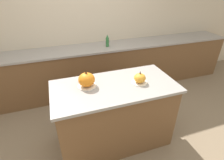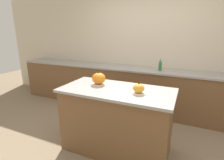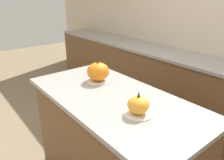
# 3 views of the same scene
# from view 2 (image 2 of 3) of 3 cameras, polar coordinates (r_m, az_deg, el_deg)

# --- Properties ---
(ground_plane) EXTENTS (12.00, 12.00, 0.00)m
(ground_plane) POSITION_cam_2_polar(r_m,az_deg,el_deg) (2.77, 1.40, -21.37)
(ground_plane) COLOR #847056
(wall_back) EXTENTS (8.00, 0.06, 2.50)m
(wall_back) POSITION_cam_2_polar(r_m,az_deg,el_deg) (3.90, 11.60, 9.22)
(wall_back) COLOR beige
(wall_back) RESTS_ON ground_plane
(kitchen_island) EXTENTS (1.51, 0.75, 0.92)m
(kitchen_island) POSITION_cam_2_polar(r_m,az_deg,el_deg) (2.52, 1.47, -12.93)
(kitchen_island) COLOR brown
(kitchen_island) RESTS_ON ground_plane
(back_counter) EXTENTS (6.00, 0.60, 0.93)m
(back_counter) POSITION_cam_2_polar(r_m,az_deg,el_deg) (3.76, 9.82, -3.25)
(back_counter) COLOR brown
(back_counter) RESTS_ON ground_plane
(pumpkin_cake_left) EXTENTS (0.23, 0.23, 0.21)m
(pumpkin_cake_left) POSITION_cam_2_polar(r_m,az_deg,el_deg) (2.52, -4.35, 0.43)
(pumpkin_cake_left) COLOR silver
(pumpkin_cake_left) RESTS_ON kitchen_island
(pumpkin_cake_right) EXTENTS (0.20, 0.20, 0.16)m
(pumpkin_cake_right) POSITION_cam_2_polar(r_m,az_deg,el_deg) (2.19, 8.70, -2.82)
(pumpkin_cake_right) COLOR silver
(pumpkin_cake_right) RESTS_ON kitchen_island
(bottle_tall) EXTENTS (0.06, 0.06, 0.23)m
(bottle_tall) POSITION_cam_2_polar(r_m,az_deg,el_deg) (3.51, 15.46, 4.73)
(bottle_tall) COLOR #2D6B38
(bottle_tall) RESTS_ON back_counter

